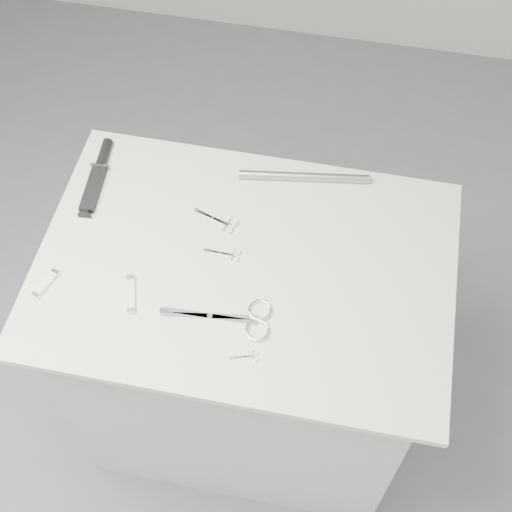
% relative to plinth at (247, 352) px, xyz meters
% --- Properties ---
extents(ground, '(4.00, 4.00, 0.01)m').
position_rel_plinth_xyz_m(ground, '(0.00, 0.00, -0.46)').
color(ground, gray).
rests_on(ground, ground).
extents(plinth, '(0.90, 0.60, 0.90)m').
position_rel_plinth_xyz_m(plinth, '(0.00, 0.00, 0.00)').
color(plinth, beige).
rests_on(plinth, ground).
extents(display_board, '(1.00, 0.70, 0.02)m').
position_rel_plinth_xyz_m(display_board, '(0.00, 0.00, 0.46)').
color(display_board, beige).
rests_on(display_board, plinth).
extents(large_shears, '(0.25, 0.11, 0.01)m').
position_rel_plinth_xyz_m(large_shears, '(0.02, -0.15, 0.47)').
color(large_shears, white).
rests_on(large_shears, display_board).
extents(embroidery_scissors_a, '(0.12, 0.07, 0.00)m').
position_rel_plinth_xyz_m(embroidery_scissors_a, '(-0.08, 0.11, 0.47)').
color(embroidery_scissors_a, white).
rests_on(embroidery_scissors_a, display_board).
extents(embroidery_scissors_b, '(0.09, 0.04, 0.00)m').
position_rel_plinth_xyz_m(embroidery_scissors_b, '(-0.05, 0.02, 0.47)').
color(embroidery_scissors_b, white).
rests_on(embroidery_scissors_b, display_board).
extents(tiny_scissors, '(0.07, 0.04, 0.00)m').
position_rel_plinth_xyz_m(tiny_scissors, '(0.06, -0.24, 0.47)').
color(tiny_scissors, white).
rests_on(tiny_scissors, display_board).
extents(sheathed_knife, '(0.06, 0.24, 0.03)m').
position_rel_plinth_xyz_m(sheathed_knife, '(-0.43, 0.20, 0.48)').
color(sheathed_knife, black).
rests_on(sheathed_knife, display_board).
extents(pocket_knife_a, '(0.05, 0.10, 0.01)m').
position_rel_plinth_xyz_m(pocket_knife_a, '(-0.24, -0.14, 0.48)').
color(pocket_knife_a, white).
rests_on(pocket_knife_a, display_board).
extents(pocket_knife_b, '(0.04, 0.08, 0.01)m').
position_rel_plinth_xyz_m(pocket_knife_b, '(-0.45, -0.15, 0.48)').
color(pocket_knife_b, white).
rests_on(pocket_knife_b, display_board).
extents(metal_rail, '(0.34, 0.07, 0.02)m').
position_rel_plinth_xyz_m(metal_rail, '(0.10, 0.29, 0.48)').
color(metal_rail, gray).
rests_on(metal_rail, display_board).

